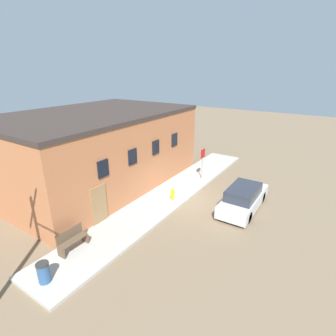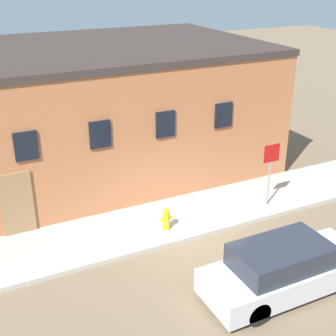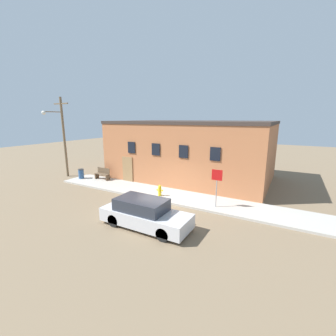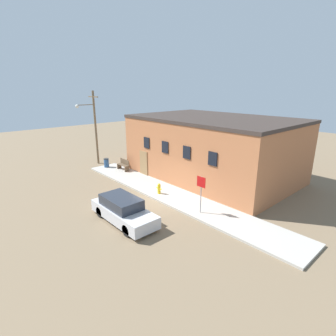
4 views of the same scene
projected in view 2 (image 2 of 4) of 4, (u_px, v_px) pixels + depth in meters
ground_plane at (194, 240)px, 14.72m from camera, size 80.00×80.00×0.00m
sidewalk at (175, 219)px, 15.77m from camera, size 19.26×2.65×0.14m
brick_building at (94, 108)px, 19.00m from camera, size 13.28×8.67×5.08m
fire_hydrant at (166, 219)px, 14.90m from camera, size 0.48×0.23×0.76m
stop_sign at (271, 163)px, 15.93m from camera, size 0.63×0.06×2.27m
parked_car at (284, 269)px, 12.20m from camera, size 4.58×1.70×1.44m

